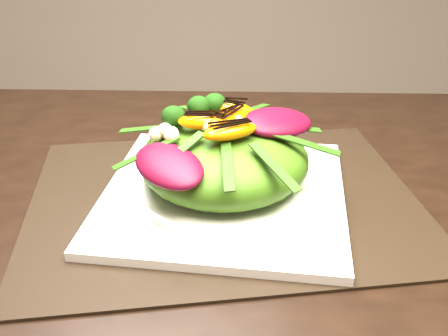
{
  "coord_description": "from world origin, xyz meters",
  "views": [
    {
      "loc": [
        -0.2,
        -0.49,
        1.1
      ],
      "look_at": [
        -0.22,
        0.06,
        0.8
      ],
      "focal_mm": 42.0,
      "sensor_mm": 36.0,
      "label": 1
    }
  ],
  "objects_px": {
    "plate_base": "(224,194)",
    "orange_segment": "(226,113)",
    "dining_table": "(411,247)",
    "placemat": "(224,199)",
    "salad_bowl": "(224,184)",
    "lettuce_mound": "(224,159)"
  },
  "relations": [
    {
      "from": "placemat",
      "to": "orange_segment",
      "type": "xyz_separation_m",
      "value": [
        0.0,
        0.03,
        0.1
      ]
    },
    {
      "from": "salad_bowl",
      "to": "lettuce_mound",
      "type": "distance_m",
      "value": 0.04
    },
    {
      "from": "plate_base",
      "to": "orange_segment",
      "type": "relative_size",
      "value": 4.5
    },
    {
      "from": "lettuce_mound",
      "to": "salad_bowl",
      "type": "bearing_deg",
      "value": 0.0
    },
    {
      "from": "salad_bowl",
      "to": "orange_segment",
      "type": "bearing_deg",
      "value": 85.42
    },
    {
      "from": "plate_base",
      "to": "orange_segment",
      "type": "height_order",
      "value": "orange_segment"
    },
    {
      "from": "orange_segment",
      "to": "salad_bowl",
      "type": "bearing_deg",
      "value": -94.58
    },
    {
      "from": "dining_table",
      "to": "lettuce_mound",
      "type": "height_order",
      "value": "dining_table"
    },
    {
      "from": "placemat",
      "to": "plate_base",
      "type": "relative_size",
      "value": 1.62
    },
    {
      "from": "plate_base",
      "to": "orange_segment",
      "type": "xyz_separation_m",
      "value": [
        0.0,
        0.03,
        0.1
      ]
    },
    {
      "from": "salad_bowl",
      "to": "plate_base",
      "type": "bearing_deg",
      "value": 0.0
    },
    {
      "from": "dining_table",
      "to": "plate_base",
      "type": "bearing_deg",
      "value": 163.69
    },
    {
      "from": "salad_bowl",
      "to": "lettuce_mound",
      "type": "bearing_deg",
      "value": 0.0
    },
    {
      "from": "dining_table",
      "to": "placemat",
      "type": "xyz_separation_m",
      "value": [
        -0.22,
        0.06,
        0.02
      ]
    },
    {
      "from": "dining_table",
      "to": "plate_base",
      "type": "distance_m",
      "value": 0.23
    },
    {
      "from": "dining_table",
      "to": "placemat",
      "type": "height_order",
      "value": "dining_table"
    },
    {
      "from": "plate_base",
      "to": "salad_bowl",
      "type": "height_order",
      "value": "salad_bowl"
    },
    {
      "from": "plate_base",
      "to": "lettuce_mound",
      "type": "xyz_separation_m",
      "value": [
        0.0,
        0.0,
        0.05
      ]
    },
    {
      "from": "dining_table",
      "to": "plate_base",
      "type": "relative_size",
      "value": 5.47
    },
    {
      "from": "lettuce_mound",
      "to": "dining_table",
      "type": "bearing_deg",
      "value": -16.31
    },
    {
      "from": "lettuce_mound",
      "to": "placemat",
      "type": "bearing_deg",
      "value": 0.0
    },
    {
      "from": "placemat",
      "to": "lettuce_mound",
      "type": "xyz_separation_m",
      "value": [
        0.0,
        0.0,
        0.06
      ]
    }
  ]
}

